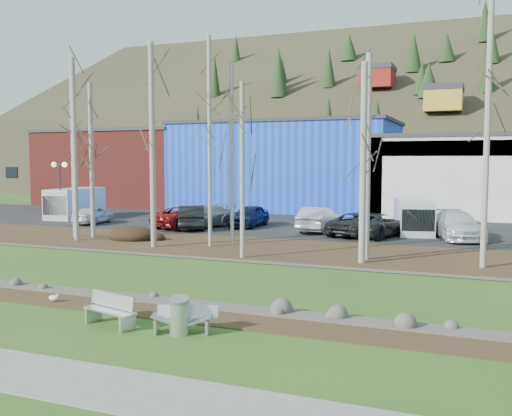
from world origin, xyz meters
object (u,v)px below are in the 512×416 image
at_px(bench_intact, 111,310).
at_px(car_1, 191,217).
at_px(car_3, 201,217).
at_px(car_7, 457,225).
at_px(van_grey, 74,203).
at_px(seagull, 54,298).
at_px(car_0, 93,215).
at_px(bench_damaged, 184,319).
at_px(litter_bin, 179,317).
at_px(street_lamp, 59,175).
at_px(car_4, 249,216).
at_px(car_2, 188,217).
at_px(van_white, 414,217).
at_px(car_8, 361,224).
at_px(car_5, 318,219).
at_px(car_6, 377,225).

distance_m(bench_intact, car_1, 21.86).
relative_size(car_3, car_7, 0.95).
bearing_deg(van_grey, car_7, -8.43).
distance_m(seagull, car_0, 22.76).
distance_m(bench_damaged, car_0, 27.30).
height_order(litter_bin, car_7, car_7).
relative_size(street_lamp, car_4, 1.02).
relative_size(car_1, car_2, 0.90).
bearing_deg(street_lamp, van_white, 18.01).
xyz_separation_m(bench_damaged, seagull, (-5.63, 1.31, -0.21)).
height_order(car_2, van_white, van_white).
relative_size(car_7, car_8, 1.07).
distance_m(car_7, car_8, 5.48).
bearing_deg(bench_intact, car_8, 96.85).
bearing_deg(car_5, car_1, 11.77).
bearing_deg(car_4, car_3, -147.88).
height_order(litter_bin, car_1, car_1).
bearing_deg(car_7, car_5, 159.18).
xyz_separation_m(bench_intact, bench_damaged, (2.28, 0.15, -0.07)).
relative_size(bench_damaged, car_0, 0.47).
bearing_deg(car_1, street_lamp, -32.61).
height_order(bench_intact, seagull, bench_intact).
bearing_deg(bench_damaged, street_lamp, 117.16).
height_order(car_7, car_8, car_7).
bearing_deg(car_5, car_2, 8.81).
height_order(bench_intact, car_6, car_6).
xyz_separation_m(car_2, car_6, (12.62, 0.22, -0.02)).
distance_m(car_1, car_2, 0.57).
relative_size(seagull, car_1, 0.08).
bearing_deg(car_2, car_5, -151.15).
relative_size(car_1, car_8, 0.93).
bearing_deg(van_grey, bench_damaged, -51.18).
bearing_deg(car_6, seagull, 86.91).
relative_size(litter_bin, seagull, 2.31).
bearing_deg(litter_bin, car_2, 117.91).
distance_m(car_7, van_grey, 28.58).
xyz_separation_m(street_lamp, car_2, (11.26, -0.54, -2.74)).
relative_size(seagull, street_lamp, 0.09).
relative_size(bench_intact, van_grey, 0.34).
xyz_separation_m(seagull, car_0, (-12.87, 18.76, 0.62)).
bearing_deg(car_7, bench_intact, -129.26).
xyz_separation_m(bench_damaged, litter_bin, (-0.05, -0.15, 0.09)).
xyz_separation_m(car_3, van_white, (13.70, 2.19, 0.30)).
height_order(car_5, car_7, car_7).
bearing_deg(car_3, bench_damaged, -46.23).
height_order(car_4, car_8, car_4).
relative_size(bench_intact, car_5, 0.39).
xyz_separation_m(car_3, van_grey, (-12.25, 1.97, 0.41)).
height_order(car_0, car_4, car_4).
distance_m(car_2, car_8, 11.66).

